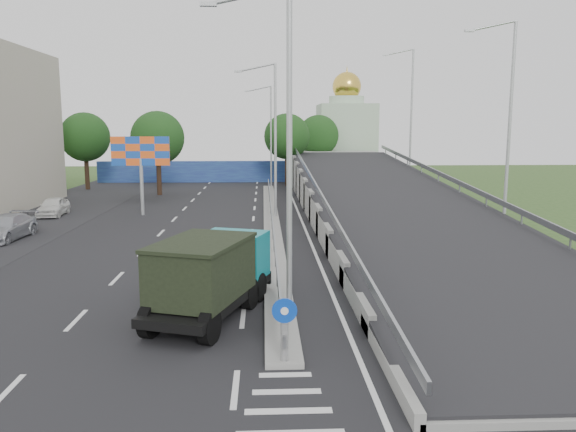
{
  "coord_description": "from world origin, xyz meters",
  "views": [
    {
      "loc": [
        -0.51,
        -11.41,
        6.09
      ],
      "look_at": [
        0.58,
        13.28,
        2.2
      ],
      "focal_mm": 35.0,
      "sensor_mm": 36.0,
      "label": 1
    }
  ],
  "objects": [
    {
      "name": "church",
      "position": [
        10.0,
        60.0,
        5.31
      ],
      "size": [
        7.0,
        7.0,
        13.8
      ],
      "color": "#B2CCAD",
      "rests_on": "ground"
    },
    {
      "name": "billboard",
      "position": [
        -9.0,
        28.0,
        4.19
      ],
      "size": [
        4.0,
        0.24,
        5.5
      ],
      "color": "#B2B5B7",
      "rests_on": "ground"
    },
    {
      "name": "median_guardrail",
      "position": [
        0.0,
        24.0,
        0.75
      ],
      "size": [
        0.09,
        44.0,
        0.71
      ],
      "color": "gray",
      "rests_on": "median"
    },
    {
      "name": "lamp_post_near",
      "position": [
        0.11,
        6.0,
        5.81
      ],
      "size": [
        2.74,
        0.18,
        10.08
      ],
      "color": "#B2B5B7",
      "rests_on": "median"
    },
    {
      "name": "median",
      "position": [
        0.0,
        24.0,
        0.1
      ],
      "size": [
        1.0,
        44.0,
        0.2
      ],
      "primitive_type": "cube",
      "color": "gray",
      "rests_on": "ground"
    },
    {
      "name": "tree_left_far",
      "position": [
        -18.0,
        45.0,
        5.18
      ],
      "size": [
        4.8,
        4.8,
        7.6
      ],
      "color": "black",
      "rests_on": "ground"
    },
    {
      "name": "sign_bollard",
      "position": [
        0.0,
        2.17,
        1.03
      ],
      "size": [
        0.64,
        0.23,
        1.67
      ],
      "color": "black",
      "rests_on": "median"
    },
    {
      "name": "dump_truck",
      "position": [
        -2.21,
        6.38,
        1.47
      ],
      "size": [
        3.99,
        6.39,
        2.65
      ],
      "rotation": [
        0.0,
        0.0,
        -0.33
      ],
      "color": "black",
      "rests_on": "ground"
    },
    {
      "name": "ground",
      "position": [
        0.0,
        0.0,
        0.0
      ],
      "size": [
        160.0,
        160.0,
        0.0
      ],
      "primitive_type": "plane",
      "color": "#2D4C1E",
      "rests_on": "ground"
    },
    {
      "name": "road_surface",
      "position": [
        -3.0,
        20.0,
        0.0
      ],
      "size": [
        26.0,
        90.0,
        0.04
      ],
      "primitive_type": "cube",
      "color": "black",
      "rests_on": "ground"
    },
    {
      "name": "tree_median_far",
      "position": [
        2.0,
        48.0,
        5.18
      ],
      "size": [
        4.8,
        4.8,
        7.6
      ],
      "color": "black",
      "rests_on": "ground"
    },
    {
      "name": "tree_ramp_far",
      "position": [
        6.0,
        55.0,
        5.18
      ],
      "size": [
        4.8,
        4.8,
        7.6
      ],
      "color": "black",
      "rests_on": "ground"
    },
    {
      "name": "lamp_post_mid",
      "position": [
        0.11,
        26.0,
        5.81
      ],
      "size": [
        2.74,
        0.18,
        10.08
      ],
      "color": "#B2B5B7",
      "rests_on": "median"
    },
    {
      "name": "parked_car_e",
      "position": [
        -15.17,
        27.95,
        0.66
      ],
      "size": [
        1.85,
        3.99,
        1.32
      ],
      "primitive_type": "imported",
      "rotation": [
        0.0,
        0.0,
        0.07
      ],
      "color": "silver",
      "rests_on": "ground"
    },
    {
      "name": "blue_wall",
      "position": [
        -4.0,
        52.0,
        1.2
      ],
      "size": [
        30.0,
        0.5,
        2.4
      ],
      "primitive_type": "cube",
      "color": "navy",
      "rests_on": "ground"
    },
    {
      "name": "lamp_post_far",
      "position": [
        0.11,
        46.0,
        5.81
      ],
      "size": [
        2.74,
        0.18,
        10.08
      ],
      "color": "#B2B5B7",
      "rests_on": "median"
    },
    {
      "name": "overpass_ramp",
      "position": [
        7.5,
        24.0,
        1.75
      ],
      "size": [
        10.0,
        50.0,
        3.5
      ],
      "color": "gray",
      "rests_on": "ground"
    },
    {
      "name": "tree_left_mid",
      "position": [
        -10.0,
        40.0,
        5.18
      ],
      "size": [
        4.8,
        4.8,
        7.6
      ],
      "color": "black",
      "rests_on": "ground"
    },
    {
      "name": "parked_car_d",
      "position": [
        -14.68,
        19.53,
        0.68
      ],
      "size": [
        2.2,
        4.81,
        1.36
      ],
      "primitive_type": "imported",
      "rotation": [
        0.0,
        0.0,
        -0.06
      ],
      "color": "#A0A2A9",
      "rests_on": "ground"
    }
  ]
}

